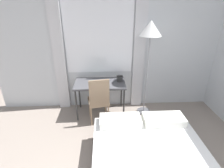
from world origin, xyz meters
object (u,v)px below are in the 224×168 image
(desk_chair, at_px, (99,99))
(telephone, at_px, (120,78))
(book, at_px, (96,83))
(standing_lamp, at_px, (150,34))
(desk, at_px, (100,86))

(desk_chair, xyz_separation_m, telephone, (0.44, 0.39, 0.26))
(telephone, xyz_separation_m, book, (-0.50, -0.10, -0.04))
(desk_chair, distance_m, standing_lamp, 1.56)
(desk, height_order, standing_lamp, standing_lamp)
(standing_lamp, xyz_separation_m, book, (-1.05, -0.01, -0.96))
(desk_chair, distance_m, telephone, 0.64)
(desk_chair, height_order, standing_lamp, standing_lamp)
(telephone, relative_size, book, 0.67)
(desk, xyz_separation_m, desk_chair, (-0.02, -0.31, -0.14))
(standing_lamp, bearing_deg, telephone, 170.36)
(desk, relative_size, desk_chair, 1.07)
(desk, bearing_deg, standing_lamp, -0.66)
(desk_chair, height_order, telephone, desk_chair)
(desk_chair, bearing_deg, desk, 75.95)
(standing_lamp, distance_m, book, 1.42)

